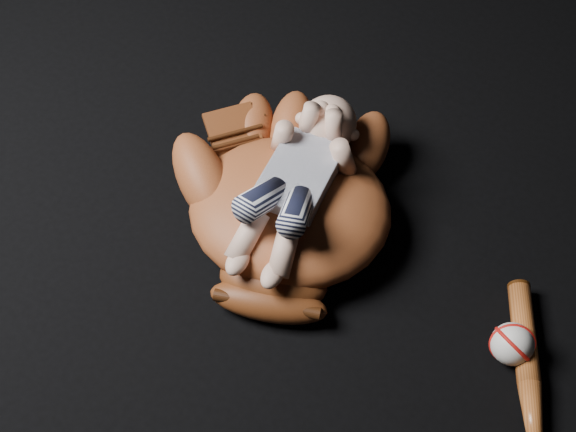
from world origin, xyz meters
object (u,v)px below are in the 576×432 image
(newborn_baby, at_px, (292,185))
(baseball_bat, at_px, (531,398))
(baseball, at_px, (512,344))
(baseball_glove, at_px, (290,203))

(newborn_baby, relative_size, baseball_bat, 0.95)
(newborn_baby, distance_m, baseball_bat, 0.53)
(baseball, bearing_deg, baseball_bat, -42.67)
(newborn_baby, bearing_deg, baseball_glove, 147.16)
(baseball_glove, relative_size, newborn_baby, 1.31)
(newborn_baby, height_order, baseball, newborn_baby)
(newborn_baby, xyz_separation_m, baseball, (0.45, 0.00, -0.11))
(baseball_glove, xyz_separation_m, newborn_baby, (0.01, -0.00, 0.06))
(baseball_bat, height_order, baseball, baseball)
(baseball_glove, height_order, newborn_baby, newborn_baby)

